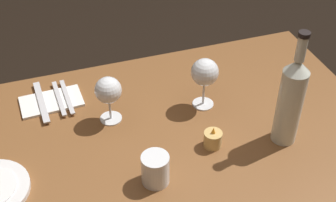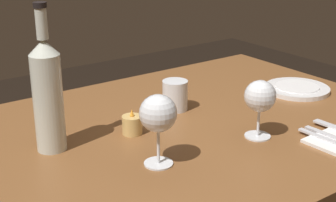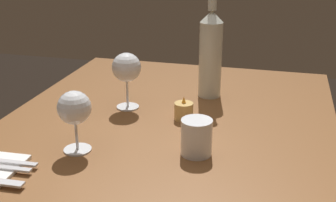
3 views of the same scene
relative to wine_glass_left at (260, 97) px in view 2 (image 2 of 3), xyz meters
name	(u,v)px [view 2 (image 2 of 3)]	position (x,y,z in m)	size (l,w,h in m)	color
dining_table	(180,158)	(-0.12, 0.16, -0.20)	(1.30, 0.90, 0.74)	brown
wine_glass_left	(260,97)	(0.00, 0.00, 0.00)	(0.08, 0.08, 0.15)	white
wine_glass_right	(158,115)	(-0.29, 0.02, 0.01)	(0.08, 0.08, 0.17)	white
wine_bottle	(48,93)	(-0.45, 0.24, 0.04)	(0.07, 0.07, 0.35)	silver
water_tumbler	(175,97)	(-0.05, 0.28, -0.07)	(0.07, 0.07, 0.09)	white
votive_candle	(132,125)	(-0.25, 0.20, -0.08)	(0.05, 0.05, 0.07)	#DBB266
dinner_plate	(297,89)	(0.36, 0.18, -0.10)	(0.20, 0.20, 0.02)	white
fork_inner	(336,138)	(0.13, -0.14, -0.10)	(0.02, 0.18, 0.00)	silver
fork_outer	(330,141)	(0.11, -0.14, -0.10)	(0.02, 0.18, 0.00)	silver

